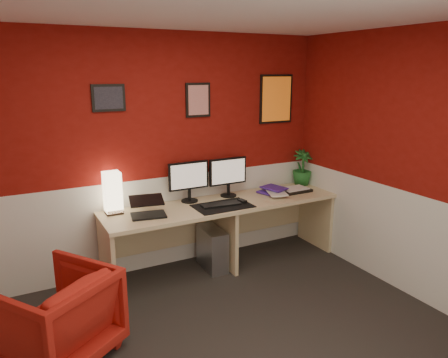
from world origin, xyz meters
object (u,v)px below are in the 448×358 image
at_px(monitor_right, 228,171).
at_px(shoji_lamp, 113,194).
at_px(monitor_left, 189,175).
at_px(armchair, 55,317).
at_px(zen_tray, 294,190).
at_px(laptop, 148,205).
at_px(potted_plant, 302,168).
at_px(pc_tower, 212,248).
at_px(desk, 224,234).

bearing_deg(monitor_right, shoji_lamp, 179.52).
distance_m(monitor_left, armchair, 1.95).
distance_m(shoji_lamp, armchair, 1.36).
distance_m(zen_tray, armchair, 2.91).
height_order(laptop, potted_plant, potted_plant).
distance_m(laptop, armchair, 1.34).
relative_size(shoji_lamp, potted_plant, 0.93).
height_order(zen_tray, armchair, zen_tray).
xyz_separation_m(laptop, armchair, (-0.98, -0.76, -0.49)).
xyz_separation_m(zen_tray, armchair, (-2.77, -0.81, -0.40)).
height_order(pc_tower, armchair, armchair).
xyz_separation_m(pc_tower, armchair, (-1.70, -0.82, 0.12)).
bearing_deg(pc_tower, potted_plant, 11.22).
bearing_deg(monitor_right, potted_plant, 0.72).
bearing_deg(shoji_lamp, pc_tower, -11.04).
height_order(shoji_lamp, zen_tray, shoji_lamp).
xyz_separation_m(monitor_left, pc_tower, (0.17, -0.20, -0.80)).
bearing_deg(armchair, desk, 169.41).
bearing_deg(desk, shoji_lamp, 169.68).
distance_m(desk, pc_tower, 0.20).
height_order(shoji_lamp, monitor_right, monitor_right).
relative_size(laptop, monitor_right, 0.57).
height_order(laptop, pc_tower, laptop).
bearing_deg(monitor_left, monitor_right, -2.14).
xyz_separation_m(potted_plant, pc_tower, (-1.34, -0.20, -0.72)).
bearing_deg(pc_tower, armchair, -151.33).
bearing_deg(shoji_lamp, laptop, -41.88).
xyz_separation_m(monitor_left, armchair, (-1.53, -1.02, -0.67)).
bearing_deg(desk, pc_tower, 174.99).
bearing_deg(zen_tray, desk, -179.94).
distance_m(laptop, monitor_left, 0.63).
distance_m(desk, laptop, 0.97).
distance_m(shoji_lamp, monitor_left, 0.82).
distance_m(monitor_right, pc_tower, 0.87).
distance_m(monitor_right, armchair, 2.33).
bearing_deg(monitor_left, desk, -34.60).
relative_size(desk, potted_plant, 6.04).
xyz_separation_m(laptop, monitor_right, (1.01, 0.24, 0.18)).
bearing_deg(shoji_lamp, potted_plant, 0.06).
relative_size(shoji_lamp, zen_tray, 1.14).
relative_size(monitor_right, pc_tower, 1.29).
height_order(desk, zen_tray, zen_tray).
relative_size(monitor_left, potted_plant, 1.35).
xyz_separation_m(desk, armchair, (-1.83, -0.81, -0.02)).
distance_m(laptop, pc_tower, 0.94).
bearing_deg(desk, armchair, -156.25).
bearing_deg(monitor_left, armchair, -146.28).
distance_m(desk, potted_plant, 1.35).
xyz_separation_m(shoji_lamp, laptop, (0.28, -0.25, -0.09)).
height_order(shoji_lamp, pc_tower, shoji_lamp).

